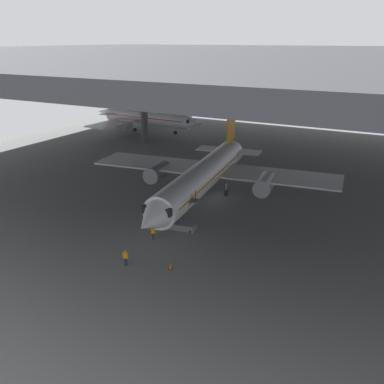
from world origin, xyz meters
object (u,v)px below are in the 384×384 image
(crew_worker_near_nose, at_px, (125,257))
(airplane_distant, at_px, (146,118))
(traffic_cone_orange, at_px, (170,266))
(crew_worker_by_stairs, at_px, (153,232))
(boarding_stairs, at_px, (180,223))
(airplane_main, at_px, (204,175))

(crew_worker_near_nose, height_order, airplane_distant, airplane_distant)
(traffic_cone_orange, bearing_deg, airplane_distant, 126.04)
(crew_worker_by_stairs, bearing_deg, boarding_stairs, 74.51)
(boarding_stairs, bearing_deg, airplane_main, 100.94)
(crew_worker_by_stairs, xyz_separation_m, traffic_cone_orange, (4.88, -4.52, -0.61))
(airplane_main, relative_size, crew_worker_near_nose, 22.28)
(boarding_stairs, xyz_separation_m, crew_worker_near_nose, (-0.34, -10.03, 0.22))
(airplane_main, distance_m, crew_worker_by_stairs, 14.35)
(boarding_stairs, xyz_separation_m, airplane_distant, (-35.03, 44.82, 2.40))
(airplane_distant, bearing_deg, traffic_cone_orange, -53.96)
(crew_worker_near_nose, distance_m, crew_worker_by_stairs, 6.09)
(crew_worker_by_stairs, distance_m, airplane_distant, 59.49)
(boarding_stairs, height_order, crew_worker_by_stairs, boarding_stairs)
(airplane_distant, distance_m, traffic_cone_orange, 66.02)
(boarding_stairs, distance_m, airplane_distant, 56.94)
(boarding_stairs, distance_m, crew_worker_near_nose, 10.04)
(boarding_stairs, distance_m, traffic_cone_orange, 9.32)
(boarding_stairs, relative_size, traffic_cone_orange, 7.81)
(crew_worker_near_nose, relative_size, airplane_distant, 0.05)
(airplane_main, relative_size, boarding_stairs, 7.92)
(airplane_distant, bearing_deg, crew_worker_near_nose, -57.68)
(crew_worker_near_nose, bearing_deg, crew_worker_by_stairs, 97.28)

